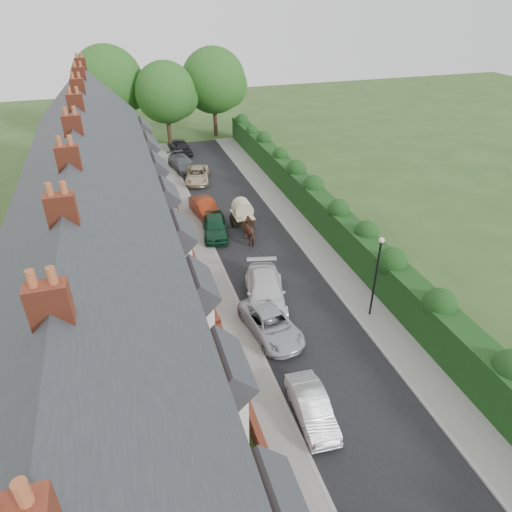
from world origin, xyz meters
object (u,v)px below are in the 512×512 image
(car_silver_a, at_px, (312,407))
(car_black, at_px, (181,147))
(car_white, at_px, (265,291))
(car_grey, at_px, (183,164))
(car_red, at_px, (205,208))
(horse, at_px, (251,231))
(lamppost, at_px, (377,268))
(car_beige, at_px, (197,175))
(car_green, at_px, (215,226))
(car_silver_b, at_px, (271,324))
(horse_cart, at_px, (242,212))

(car_silver_a, xyz_separation_m, car_black, (0.39, 37.69, 0.09))
(car_white, height_order, car_grey, car_white)
(car_red, relative_size, horse, 2.11)
(lamppost, distance_m, horse, 11.45)
(car_grey, height_order, car_black, car_black)
(car_silver_a, xyz_separation_m, car_beige, (0.51, 29.03, 0.00))
(car_silver_a, distance_m, horse, 16.19)
(car_green, relative_size, horse, 2.15)
(car_silver_b, bearing_deg, car_grey, 83.42)
(car_green, bearing_deg, horse_cart, 20.26)
(lamppost, distance_m, car_white, 6.64)
(lamppost, relative_size, horse, 2.50)
(car_green, distance_m, car_red, 3.40)
(car_grey, xyz_separation_m, car_black, (0.73, 5.31, 0.02))
(lamppost, xyz_separation_m, car_black, (-5.67, 32.06, -2.56))
(car_white, height_order, car_black, car_white)
(lamppost, relative_size, car_black, 1.20)
(car_beige, xyz_separation_m, horse, (1.50, -12.97, 0.23))
(car_silver_b, distance_m, horse_cart, 12.61)
(car_white, relative_size, horse, 2.68)
(car_grey, height_order, horse_cart, horse_cart)
(car_black, bearing_deg, car_grey, -101.96)
(car_red, bearing_deg, car_grey, 82.01)
(car_green, xyz_separation_m, car_black, (0.69, 19.86, -0.02))
(lamppost, bearing_deg, car_green, 117.54)
(lamppost, relative_size, car_silver_a, 1.33)
(car_beige, distance_m, horse_cart, 10.87)
(car_black, xyz_separation_m, horse, (1.61, -21.62, 0.14))
(car_red, bearing_deg, lamppost, -75.69)
(car_green, height_order, car_beige, car_green)
(car_beige, relative_size, car_black, 1.08)
(car_white, xyz_separation_m, car_red, (-1.02, 12.60, -0.09))
(car_silver_b, xyz_separation_m, car_white, (0.60, 2.78, 0.13))
(car_silver_b, relative_size, car_beige, 1.04)
(car_grey, xyz_separation_m, horse, (2.34, -16.31, 0.16))
(car_beige, height_order, horse, horse)
(car_silver_b, xyz_separation_m, car_grey, (-0.43, 26.52, 0.05))
(car_silver_a, bearing_deg, car_grey, 93.62)
(lamppost, bearing_deg, car_black, 100.03)
(lamppost, relative_size, car_green, 1.16)
(car_white, distance_m, car_green, 9.25)
(car_silver_a, height_order, car_grey, car_grey)
(car_black, xyz_separation_m, horse_cart, (1.61, -19.39, 0.65))
(car_grey, bearing_deg, car_silver_b, -99.71)
(horse_cart, bearing_deg, horse, -90.00)
(car_red, bearing_deg, car_silver_b, -96.39)
(car_silver_a, xyz_separation_m, car_white, (0.69, 8.63, 0.16))
(car_red, distance_m, car_black, 16.47)
(car_green, distance_m, car_grey, 14.55)
(car_silver_b, bearing_deg, car_red, 84.10)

